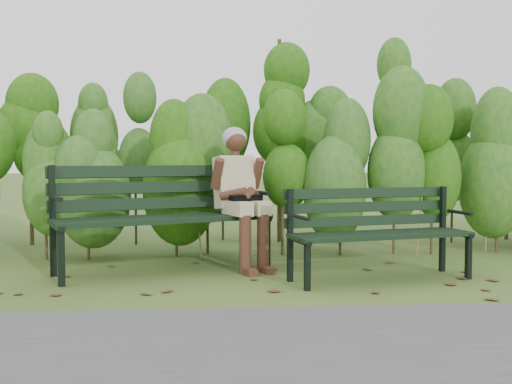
{
  "coord_description": "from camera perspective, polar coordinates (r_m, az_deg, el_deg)",
  "views": [
    {
      "loc": [
        -0.41,
        -5.03,
        1.05
      ],
      "look_at": [
        0.0,
        0.35,
        0.75
      ],
      "focal_mm": 42.0,
      "sensor_mm": 36.0,
      "label": 1
    }
  ],
  "objects": [
    {
      "name": "ground",
      "position": [
        5.15,
        0.3,
        -8.57
      ],
      "size": [
        80.0,
        80.0,
        0.0
      ],
      "primitive_type": "plane",
      "color": "#385926"
    },
    {
      "name": "footpath",
      "position": [
        3.04,
        3.81,
        -16.89
      ],
      "size": [
        60.0,
        2.5,
        0.01
      ],
      "primitive_type": "cube",
      "color": "#474749",
      "rests_on": "ground"
    },
    {
      "name": "hedge_band",
      "position": [
        6.9,
        -0.95,
        4.9
      ],
      "size": [
        11.04,
        1.67,
        2.42
      ],
      "color": "#47381E",
      "rests_on": "ground"
    },
    {
      "name": "leaf_litter",
      "position": [
        5.02,
        3.93,
        -8.86
      ],
      "size": [
        5.56,
        2.11,
        0.01
      ],
      "color": "brown",
      "rests_on": "ground"
    },
    {
      "name": "bench_left",
      "position": [
        5.69,
        -9.11,
        -1.54
      ],
      "size": [
        2.08,
        1.34,
        0.99
      ],
      "color": "black",
      "rests_on": "ground"
    },
    {
      "name": "bench_right",
      "position": [
        5.34,
        11.33,
        -3.13
      ],
      "size": [
        1.67,
        0.87,
        0.8
      ],
      "color": "black",
      "rests_on": "ground"
    },
    {
      "name": "seated_woman",
      "position": [
        5.75,
        -1.52,
        0.48
      ],
      "size": [
        0.61,
        0.82,
        1.36
      ],
      "color": "tan",
      "rests_on": "ground"
    }
  ]
}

